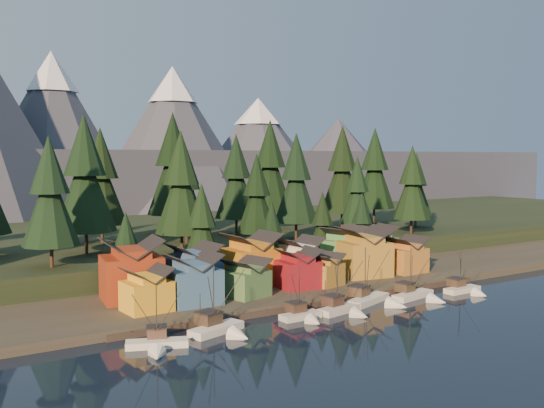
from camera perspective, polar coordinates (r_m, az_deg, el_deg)
ground at (r=101.23m, az=10.01°, el=-11.17°), size 500.00×500.00×0.00m
shore_strip at (r=132.41m, az=-1.87°, el=-7.05°), size 400.00×50.00×1.50m
hillside at (r=176.28m, az=-10.22°, el=-3.49°), size 420.00×100.00×6.00m
dock at (r=113.38m, az=4.29°, el=-9.15°), size 80.00×4.00×1.00m
mountain_ridge at (r=291.83m, az=-20.36°, el=3.96°), size 560.00×190.00×90.00m
boat_0 at (r=89.00m, az=-10.79°, el=-12.17°), size 9.36×9.71×9.81m
boat_1 at (r=94.69m, az=-4.81°, el=-10.82°), size 10.07×10.59×11.53m
boat_2 at (r=102.46m, az=2.98°, el=-9.77°), size 7.51×8.16×9.84m
boat_3 at (r=107.02m, az=6.79°, el=-9.13°), size 9.22×9.75×10.67m
boat_4 at (r=114.49m, az=9.60°, el=-8.26°), size 11.64×12.07×11.59m
boat_5 at (r=120.07m, az=13.59°, el=-7.81°), size 10.57×11.21×10.59m
boat_6 at (r=127.79m, az=17.80°, el=-7.13°), size 8.39×9.15×10.09m
house_front_0 at (r=103.74m, az=-11.72°, el=-7.77°), size 7.81×7.44×7.33m
house_front_1 at (r=107.22m, az=-7.45°, el=-6.87°), size 8.79×8.46×8.86m
house_front_2 at (r=112.16m, az=-2.49°, el=-6.85°), size 8.76×8.80×7.00m
house_front_3 at (r=119.30m, az=2.45°, el=-5.98°), size 8.13×7.80×7.72m
house_front_4 at (r=122.17m, az=4.88°, el=-6.07°), size 7.71×8.07×6.40m
house_front_5 at (r=132.19m, az=8.62°, el=-4.34°), size 11.54×10.81×10.56m
house_front_6 at (r=138.39m, az=12.46°, el=-4.58°), size 8.11×7.68×7.93m
house_back_0 at (r=111.86m, az=-13.10°, el=-5.87°), size 11.46×11.11×11.09m
house_back_1 at (r=114.91m, az=-7.36°, el=-5.97°), size 8.69×8.79×9.39m
house_back_2 at (r=121.98m, az=-1.96°, el=-5.07°), size 10.08×9.31×10.41m
house_back_3 at (r=126.77m, az=2.50°, el=-5.06°), size 9.39×8.50×8.92m
house_back_4 at (r=136.40m, az=7.09°, el=-4.16°), size 11.01×10.73×10.08m
house_back_5 at (r=144.22m, az=9.55°, el=-3.82°), size 9.67×9.76×9.63m
tree_hill_2 at (r=122.63m, az=-20.18°, el=0.76°), size 10.87×10.87×25.31m
tree_hill_3 at (r=136.54m, az=-17.19°, el=2.39°), size 13.11×13.11×30.53m
tree_hill_4 at (r=153.20m, az=-15.79°, el=2.19°), size 12.19×12.19×28.40m
tree_hill_5 at (r=133.27m, az=-8.54°, el=1.65°), size 11.58×11.58×26.97m
tree_hill_6 at (r=150.31m, az=-8.08°, el=1.24°), size 10.08×10.08×23.48m
tree_hill_7 at (r=140.00m, az=-1.45°, el=0.70°), size 9.41×9.41×21.92m
tree_hill_8 at (r=164.59m, az=-3.39°, el=2.31°), size 11.78×11.78×27.44m
tree_hill_9 at (r=154.42m, az=2.29°, el=2.15°), size 11.73×11.73×27.33m
tree_hill_10 at (r=179.58m, az=-0.17°, el=3.32°), size 13.82×13.82×32.19m
tree_hill_11 at (r=160.42m, az=8.01°, el=1.05°), size 9.21×9.21×21.47m
tree_hill_12 at (r=177.61m, az=6.63°, el=2.96°), size 13.03×13.03×30.35m
tree_hill_13 at (r=171.17m, az=13.04°, el=1.72°), size 10.45×10.45×24.35m
tree_hill_14 at (r=193.90m, az=9.64°, el=3.04°), size 13.02×13.02×30.33m
tree_hill_15 at (r=167.27m, az=-9.27°, el=3.39°), size 14.30×14.30×33.31m
tree_hill_17 at (r=186.78m, az=13.42°, el=1.60°), size 9.60×9.60×22.37m
tree_shore_0 at (r=119.20m, az=-13.56°, el=-4.00°), size 6.59×6.59×15.36m
tree_shore_1 at (r=124.90m, az=-6.62°, el=-2.25°), size 8.75×8.75×20.38m
tree_shore_2 at (r=133.44m, az=-0.03°, el=-2.79°), size 6.93×6.93×16.14m
tree_shore_3 at (r=141.31m, az=4.76°, el=-2.06°), size 7.59×7.59×17.69m
tree_shore_4 at (r=148.90m, az=8.44°, el=-1.89°), size 7.32×7.32×17.05m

